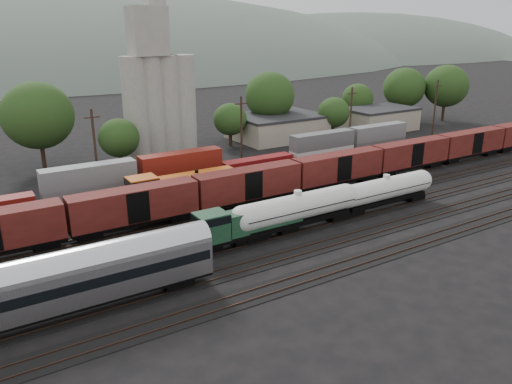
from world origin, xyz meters
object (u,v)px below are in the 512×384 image
passenger_coach (66,280)px  grain_silo (159,95)px  green_locomotive (243,224)px  orange_locomotive (176,188)px  tank_car_a (297,208)px

passenger_coach → grain_silo: bearing=60.1°
green_locomotive → orange_locomotive: 15.07m
tank_car_a → orange_locomotive: (-8.78, 15.00, -0.18)m
tank_car_a → green_locomotive: bearing=-180.0°
green_locomotive → grain_silo: size_ratio=0.54×
green_locomotive → tank_car_a: 7.39m
green_locomotive → grain_silo: bearing=80.4°
green_locomotive → grain_silo: grain_silo is taller
passenger_coach → orange_locomotive: passenger_coach is taller
orange_locomotive → grain_silo: (8.33, 26.00, 8.68)m
orange_locomotive → grain_silo: grain_silo is taller
green_locomotive → tank_car_a: tank_car_a is taller
green_locomotive → orange_locomotive: bearing=95.3°
tank_car_a → passenger_coach: bearing=-169.5°
orange_locomotive → grain_silo: 28.65m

